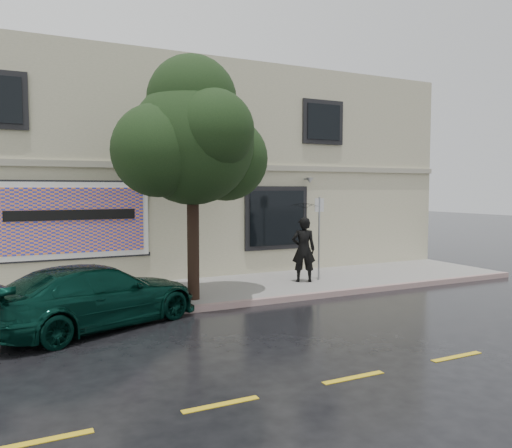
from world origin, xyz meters
name	(u,v)px	position (x,y,z in m)	size (l,w,h in m)	color
ground	(255,323)	(0.00, 0.00, 0.00)	(90.00, 90.00, 0.00)	black
sidewalk	(203,292)	(0.00, 3.25, 0.07)	(20.00, 3.50, 0.15)	gray
curb	(228,305)	(0.00, 1.50, 0.07)	(20.00, 0.18, 0.16)	gray
road_marking	(354,377)	(0.00, -3.50, 0.01)	(19.00, 0.12, 0.01)	gold
building	(150,173)	(0.00, 9.00, 3.50)	(20.00, 8.12, 7.00)	beige
billboard	(72,220)	(-3.20, 4.92, 2.05)	(4.30, 0.16, 2.20)	white
car	(96,296)	(-3.14, 1.20, 0.67)	(2.02, 4.57, 1.33)	black
pedestrian	(304,250)	(3.08, 3.02, 1.11)	(0.70, 0.46, 1.93)	black
umbrella	(304,205)	(3.08, 3.02, 2.43)	(0.96, 0.96, 0.71)	black
street_tree	(192,144)	(-0.64, 2.20, 4.02)	(3.05, 3.05, 5.41)	black
sign_pole	(319,230)	(3.63, 3.04, 1.67)	(0.31, 0.05, 2.52)	gray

